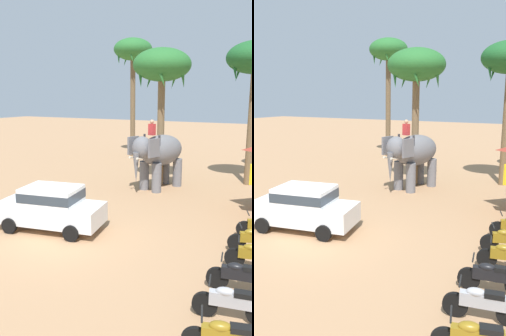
# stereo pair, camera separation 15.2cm
# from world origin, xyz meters

# --- Properties ---
(ground_plane) EXTENTS (120.00, 120.00, 0.00)m
(ground_plane) POSITION_xyz_m (0.00, 0.00, 0.00)
(ground_plane) COLOR tan
(car_sedan_foreground) EXTENTS (4.36, 2.48, 1.70)m
(car_sedan_foreground) POSITION_xyz_m (-0.92, 0.45, 0.93)
(car_sedan_foreground) COLOR white
(car_sedan_foreground) RESTS_ON ground
(elephant_with_mahout) EXTENTS (2.48, 4.02, 3.88)m
(elephant_with_mahout) POSITION_xyz_m (0.30, 8.06, 1.99)
(elephant_with_mahout) COLOR slate
(elephant_with_mahout) RESTS_ON ground
(motorcycle_second_in_row) EXTENTS (1.78, 0.60, 0.94)m
(motorcycle_second_in_row) POSITION_xyz_m (6.43, -2.00, 0.46)
(motorcycle_second_in_row) COLOR black
(motorcycle_second_in_row) RESTS_ON ground
(motorcycle_mid_row) EXTENTS (1.79, 0.57, 0.94)m
(motorcycle_mid_row) POSITION_xyz_m (6.39, -0.67, 0.46)
(motorcycle_mid_row) COLOR black
(motorcycle_mid_row) RESTS_ON ground
(palm_tree_near_hut) EXTENTS (3.20, 3.20, 9.82)m
(palm_tree_near_hut) POSITION_xyz_m (-6.10, 17.33, 8.56)
(palm_tree_near_hut) COLOR brown
(palm_tree_near_hut) RESTS_ON ground
(palm_tree_left_of_road) EXTENTS (3.20, 3.20, 7.68)m
(palm_tree_left_of_road) POSITION_xyz_m (0.06, 8.86, 6.57)
(palm_tree_left_of_road) COLOR brown
(palm_tree_left_of_road) RESTS_ON ground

